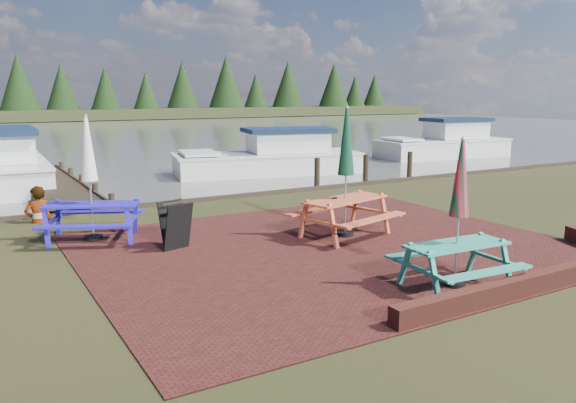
# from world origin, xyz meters

# --- Properties ---
(ground) EXTENTS (120.00, 120.00, 0.00)m
(ground) POSITION_xyz_m (0.00, 0.00, 0.00)
(ground) COLOR black
(ground) RESTS_ON ground
(paving) EXTENTS (9.00, 7.50, 0.02)m
(paving) POSITION_xyz_m (0.00, 1.00, 0.01)
(paving) COLOR #361411
(paving) RESTS_ON ground
(brick_wall) EXTENTS (6.21, 1.79, 0.30)m
(brick_wall) POSITION_xyz_m (2.15, -2.42, 0.15)
(brick_wall) COLOR #4C1E16
(brick_wall) RESTS_ON ground
(water) EXTENTS (120.00, 60.00, 0.02)m
(water) POSITION_xyz_m (0.00, 37.00, 0.00)
(water) COLOR #4B4840
(water) RESTS_ON ground
(far_treeline) EXTENTS (120.00, 10.00, 8.10)m
(far_treeline) POSITION_xyz_m (0.00, 66.00, 3.28)
(far_treeline) COLOR black
(far_treeline) RESTS_ON ground
(picnic_table_teal) EXTENTS (1.74, 1.57, 2.28)m
(picnic_table_teal) POSITION_xyz_m (0.42, -1.81, 0.80)
(picnic_table_teal) COLOR teal
(picnic_table_teal) RESTS_ON ground
(picnic_table_red) EXTENTS (2.27, 2.12, 2.66)m
(picnic_table_red) POSITION_xyz_m (0.81, 1.59, 0.93)
(picnic_table_red) COLOR #C55432
(picnic_table_red) RESTS_ON ground
(picnic_table_blue) EXTENTS (2.33, 2.23, 2.52)m
(picnic_table_blue) POSITION_xyz_m (-3.80, 3.90, 0.88)
(picnic_table_blue) COLOR #2318B5
(picnic_table_blue) RESTS_ON ground
(chalkboard) EXTENTS (0.61, 0.68, 0.91)m
(chalkboard) POSITION_xyz_m (-2.56, 2.43, 0.47)
(chalkboard) COLOR black
(chalkboard) RESTS_ON ground
(jetty) EXTENTS (1.76, 9.08, 1.00)m
(jetty) POSITION_xyz_m (-3.50, 11.28, 0.11)
(jetty) COLOR black
(jetty) RESTS_ON ground
(boat_jetty) EXTENTS (2.92, 7.84, 2.25)m
(boat_jetty) POSITION_xyz_m (-4.78, 13.77, 0.47)
(boat_jetty) COLOR silver
(boat_jetty) RESTS_ON ground
(boat_near) EXTENTS (7.68, 4.01, 1.98)m
(boat_near) POSITION_xyz_m (4.68, 11.83, 0.39)
(boat_near) COLOR silver
(boat_near) RESTS_ON ground
(boat_far) EXTENTS (7.12, 3.09, 2.16)m
(boat_far) POSITION_xyz_m (15.09, 12.66, 0.45)
(boat_far) COLOR silver
(boat_far) RESTS_ON ground
(person) EXTENTS (0.67, 0.50, 1.69)m
(person) POSITION_xyz_m (-4.55, 6.23, 0.85)
(person) COLOR gray
(person) RESTS_ON ground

